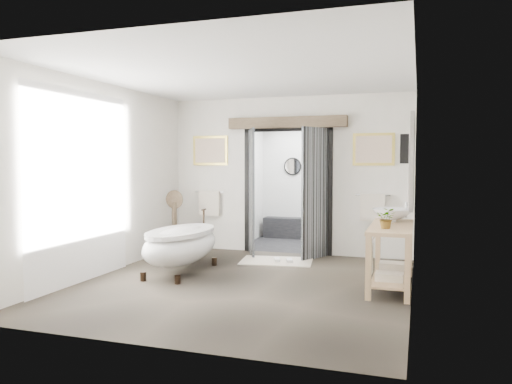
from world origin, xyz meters
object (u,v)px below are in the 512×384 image
(clawfoot_tub, at_px, (181,244))
(rug, at_px, (276,261))
(vanity, at_px, (389,250))
(basin, at_px, (392,215))

(clawfoot_tub, bearing_deg, rug, 48.08)
(vanity, distance_m, basin, 0.58)
(vanity, height_order, rug, vanity)
(clawfoot_tub, xyz_separation_m, basin, (3.09, 0.44, 0.50))
(rug, distance_m, basin, 2.32)
(rug, relative_size, basin, 2.17)
(basin, bearing_deg, rug, 157.08)
(clawfoot_tub, relative_size, basin, 3.36)
(vanity, relative_size, rug, 1.33)
(rug, bearing_deg, clawfoot_tub, -131.92)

